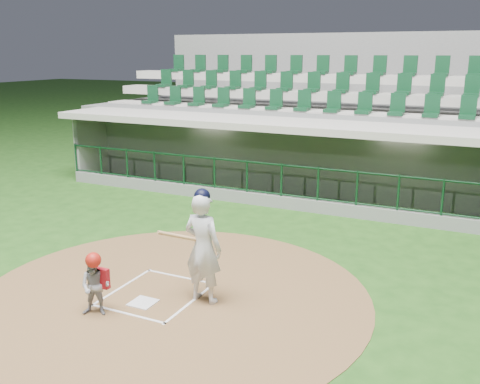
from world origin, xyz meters
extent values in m
plane|color=#1D4814|center=(0.00, 0.00, 0.00)|extent=(120.00, 120.00, 0.00)
cylinder|color=brown|center=(0.30, -0.20, 0.01)|extent=(7.20, 7.20, 0.01)
cube|color=silver|center=(0.00, -0.70, 0.02)|extent=(0.43, 0.43, 0.02)
cube|color=white|center=(-0.75, -0.30, 0.02)|extent=(0.05, 1.80, 0.01)
cube|color=white|center=(0.75, -0.30, 0.02)|extent=(0.05, 1.80, 0.01)
cube|color=white|center=(0.00, 0.55, 0.02)|extent=(1.55, 0.05, 0.01)
cube|color=white|center=(0.00, -1.15, 0.02)|extent=(1.55, 0.05, 0.01)
cube|color=slate|center=(0.00, 7.50, -0.55)|extent=(15.00, 3.00, 0.10)
cube|color=slate|center=(0.00, 9.10, 0.85)|extent=(15.00, 0.20, 2.70)
cube|color=#ACA998|center=(0.00, 8.98, 1.10)|extent=(13.50, 0.04, 0.90)
cube|color=gray|center=(-7.50, 7.50, 0.85)|extent=(0.20, 3.00, 2.70)
cube|color=#AAA59A|center=(0.00, 7.25, 2.30)|extent=(15.40, 3.50, 0.20)
cube|color=slate|center=(0.00, 5.95, 0.15)|extent=(15.00, 0.15, 0.40)
cube|color=black|center=(0.00, 5.95, 1.73)|extent=(15.00, 0.01, 0.95)
cube|color=brown|center=(0.00, 8.55, -0.28)|extent=(12.75, 0.40, 0.45)
cube|color=white|center=(-3.00, 7.50, 2.17)|extent=(1.30, 0.35, 0.04)
cube|color=white|center=(3.00, 7.50, 2.17)|extent=(1.30, 0.35, 0.04)
imported|color=maroon|center=(-3.99, 8.24, 0.30)|extent=(1.08, 0.69, 1.60)
imported|color=#B11C13|center=(-0.94, 8.12, 0.31)|extent=(1.03, 0.69, 1.62)
imported|color=maroon|center=(0.40, 8.42, 0.33)|extent=(0.85, 0.58, 1.66)
cube|color=slate|center=(0.00, 10.75, 1.15)|extent=(17.00, 6.50, 2.50)
cube|color=#AFA89E|center=(0.00, 9.25, 2.30)|extent=(16.60, 0.95, 0.30)
cube|color=#9D988E|center=(0.00, 10.20, 2.85)|extent=(16.60, 0.95, 0.30)
cube|color=#ADA79D|center=(0.00, 11.15, 3.40)|extent=(16.60, 0.95, 0.30)
cube|color=slate|center=(0.00, 14.10, 2.53)|extent=(17.00, 0.25, 5.05)
imported|color=silver|center=(0.91, -0.13, 1.00)|extent=(0.76, 0.53, 1.99)
sphere|color=black|center=(0.91, -0.13, 1.94)|extent=(0.28, 0.28, 0.28)
cylinder|color=tan|center=(0.66, -0.38, 1.25)|extent=(0.58, 0.79, 0.39)
imported|color=gray|center=(-0.46, -1.38, 0.53)|extent=(0.61, 0.55, 1.03)
sphere|color=#B41D13|center=(-0.46, -1.38, 0.99)|extent=(0.26, 0.26, 0.26)
cube|color=maroon|center=(-0.46, -1.23, 0.62)|extent=(0.32, 0.10, 0.35)
camera|label=1|loc=(5.29, -7.73, 4.32)|focal=40.00mm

